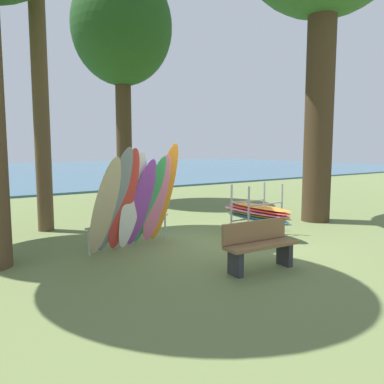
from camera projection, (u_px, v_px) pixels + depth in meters
name	position (u px, v px, depth m)	size (l,w,h in m)	color
ground_plane	(214.00, 244.00, 8.68)	(80.00, 80.00, 0.00)	olive
tree_mid_behind	(122.00, 30.00, 14.72)	(3.79, 3.79, 8.83)	#42301E
leaning_board_pile	(137.00, 201.00, 8.11)	(2.30, 1.43, 2.24)	#C6B289
board_storage_rack	(257.00, 213.00, 9.50)	(1.15, 2.13, 1.25)	#9EA0A5
park_bench	(259.00, 244.00, 6.81)	(1.42, 0.49, 0.85)	#2D2D33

